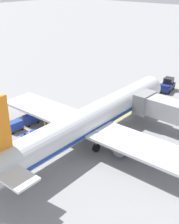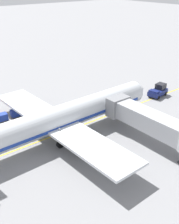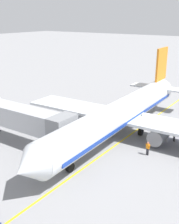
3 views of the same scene
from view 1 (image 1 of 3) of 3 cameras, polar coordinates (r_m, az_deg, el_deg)
The scene contains 12 objects.
ground_plane at distance 40.47m, azimuth -1.91°, elevation -5.66°, with size 400.00×400.00×0.00m, color gray.
gate_lead_in_line at distance 40.47m, azimuth -1.91°, elevation -5.66°, with size 0.24×80.00×0.01m, color gold.
parked_airliner at distance 39.11m, azimuth 0.27°, elevation -1.49°, with size 30.11×37.27×10.63m.
pushback_tractor at distance 59.58m, azimuth 14.80°, elevation 5.04°, with size 2.86×4.69×2.40m.
baggage_tug_lead at distance 50.27m, azimuth -10.01°, elevation 1.27°, with size 1.80×2.71×1.62m.
baggage_tug_trailing at distance 46.11m, azimuth -16.77°, elevation -1.73°, with size 2.33×2.76×1.62m.
baggage_tug_spare at distance 40.92m, azimuth -11.32°, elevation -4.67°, with size 2.24×2.77×1.62m.
baggage_cart_front at distance 46.98m, azimuth -8.56°, elevation -0.06°, with size 1.43×2.94×1.58m.
baggage_cart_second_in_train at distance 45.37m, azimuth -11.29°, elevation -1.23°, with size 1.43×2.94×1.58m.
baggage_cart_third_in_train at distance 43.86m, azimuth -14.23°, elevation -2.49°, with size 1.43×2.94×1.58m.
ground_crew_wing_walker at distance 42.98m, azimuth -8.67°, elevation -2.55°, with size 0.58×0.56×1.69m.
ground_crew_loader at distance 45.53m, azimuth -2.29°, elevation -0.62°, with size 0.72×0.35×1.69m.
Camera 1 is at (23.80, -25.38, 20.67)m, focal length 47.09 mm.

